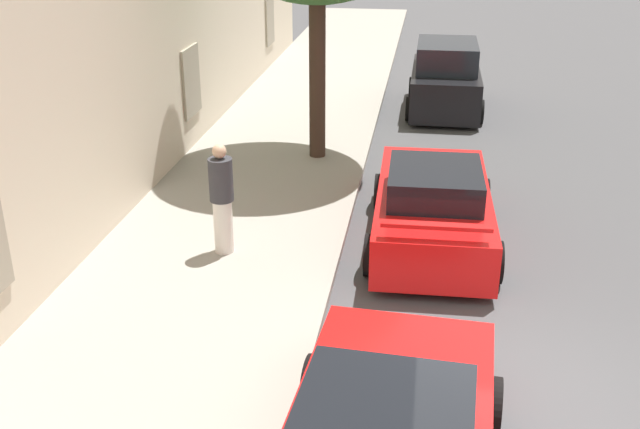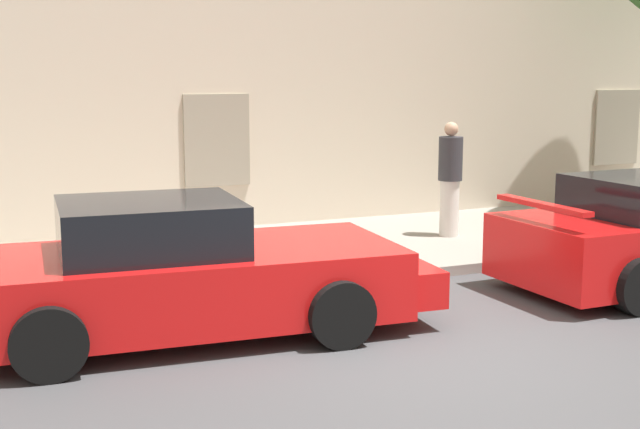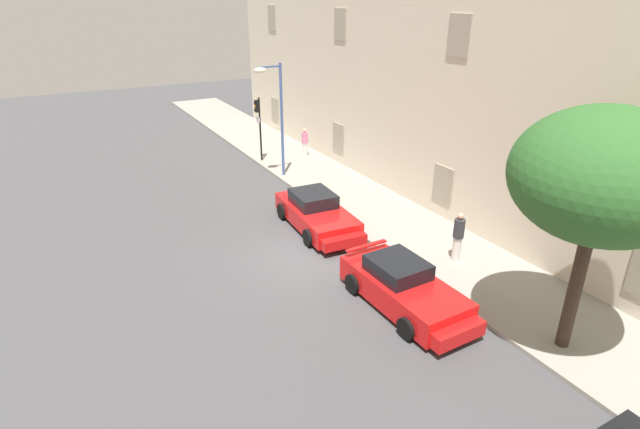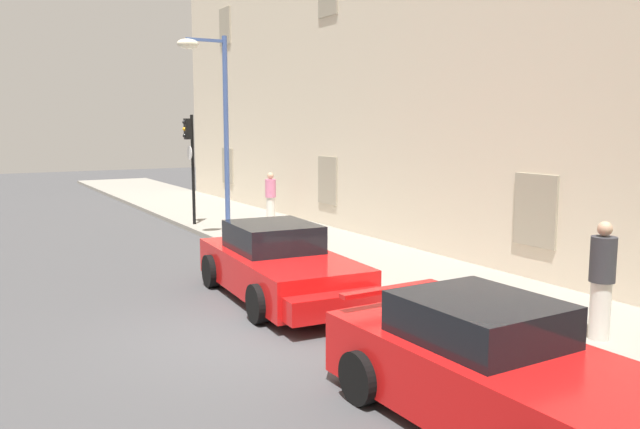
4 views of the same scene
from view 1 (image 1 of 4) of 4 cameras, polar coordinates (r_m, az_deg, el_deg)
ground_plane at (r=9.26m, az=15.15°, el=-13.83°), size 80.00×80.00×0.00m
sidewalk at (r=9.68m, az=-12.90°, el=-11.25°), size 60.00×3.95×0.14m
sportscar_yellow_flank at (r=12.79m, az=8.52°, el=0.79°), size 4.71×2.13×1.42m
hatchback_parked at (r=20.50m, az=9.47°, el=9.99°), size 3.72×1.95×1.82m
pedestrian_strolling at (r=11.81m, az=-7.44°, el=1.23°), size 0.51×0.51×1.80m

